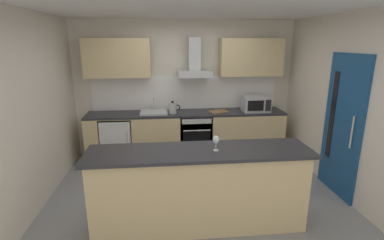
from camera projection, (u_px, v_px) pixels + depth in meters
ground at (195, 195)px, 4.30m from camera, size 5.25×4.60×0.02m
ceiling at (196, 8)px, 3.61m from camera, size 5.25×4.60×0.02m
wall_back at (185, 88)px, 5.74m from camera, size 5.25×0.12×2.60m
wall_left at (29, 113)px, 3.74m from camera, size 0.12×4.60×2.60m
wall_right at (345, 106)px, 4.17m from camera, size 0.12×4.60×2.60m
backsplash_tile at (185, 92)px, 5.69m from camera, size 3.61×0.02×0.66m
counter_back at (187, 135)px, 5.60m from camera, size 3.74×0.60×0.90m
counter_island at (199, 189)px, 3.43m from camera, size 2.60×0.64×1.00m
upper_cabinets at (186, 58)px, 5.36m from camera, size 3.69×0.32×0.70m
side_door at (342, 126)px, 4.13m from camera, size 0.08×0.85×2.05m
oven at (195, 134)px, 5.59m from camera, size 0.60×0.62×0.80m
refrigerator at (118, 139)px, 5.45m from camera, size 0.58×0.60×0.85m
microwave at (256, 104)px, 5.52m from camera, size 0.50×0.38×0.30m
sink at (154, 112)px, 5.40m from camera, size 0.50×0.40×0.26m
kettle at (173, 108)px, 5.37m from camera, size 0.29×0.15×0.24m
range_hood at (194, 64)px, 5.36m from camera, size 0.62×0.45×0.72m
wine_glass at (216, 140)px, 3.26m from camera, size 0.08×0.08×0.18m
chopping_board at (219, 112)px, 5.49m from camera, size 0.39×0.31×0.02m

